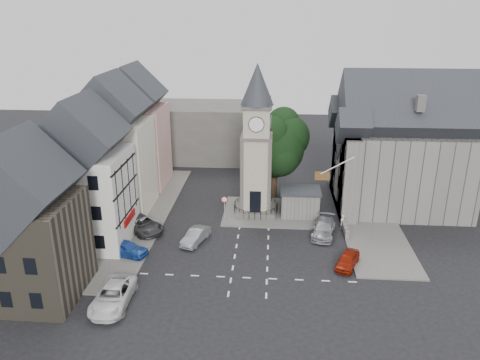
# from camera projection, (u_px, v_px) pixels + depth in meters

# --- Properties ---
(ground) EXTENTS (120.00, 120.00, 0.00)m
(ground) POSITION_uv_depth(u_px,v_px,m) (252.00, 247.00, 44.45)
(ground) COLOR black
(ground) RESTS_ON ground
(pavement_west) EXTENTS (6.00, 30.00, 0.14)m
(pavement_west) POSITION_uv_depth(u_px,v_px,m) (140.00, 216.00, 50.90)
(pavement_west) COLOR #595651
(pavement_west) RESTS_ON ground
(pavement_east) EXTENTS (6.00, 26.00, 0.14)m
(pavement_east) POSITION_uv_depth(u_px,v_px,m) (365.00, 215.00, 51.09)
(pavement_east) COLOR #595651
(pavement_east) RESTS_ON ground
(central_island) EXTENTS (10.00, 8.00, 0.16)m
(central_island) POSITION_uv_depth(u_px,v_px,m) (269.00, 212.00, 51.81)
(central_island) COLOR #595651
(central_island) RESTS_ON ground
(road_markings) EXTENTS (20.00, 8.00, 0.01)m
(road_markings) POSITION_uv_depth(u_px,v_px,m) (249.00, 278.00, 39.30)
(road_markings) COLOR silver
(road_markings) RESTS_ON ground
(clock_tower) EXTENTS (4.86, 4.86, 16.25)m
(clock_tower) POSITION_uv_depth(u_px,v_px,m) (257.00, 142.00, 49.13)
(clock_tower) COLOR #4C4944
(clock_tower) RESTS_ON ground
(stone_shelter) EXTENTS (4.30, 3.30, 3.08)m
(stone_shelter) POSITION_uv_depth(u_px,v_px,m) (300.00, 202.00, 50.61)
(stone_shelter) COLOR slate
(stone_shelter) RESTS_ON ground
(town_tree) EXTENTS (7.20, 7.20, 10.80)m
(town_tree) POSITION_uv_depth(u_px,v_px,m) (275.00, 140.00, 54.08)
(town_tree) COLOR black
(town_tree) RESTS_ON ground
(warning_sign_post) EXTENTS (0.70, 0.19, 2.85)m
(warning_sign_post) POSITION_uv_depth(u_px,v_px,m) (224.00, 204.00, 49.06)
(warning_sign_post) COLOR black
(warning_sign_post) RESTS_ON ground
(terrace_pink) EXTENTS (8.10, 7.60, 12.80)m
(terrace_pink) POSITION_uv_depth(u_px,v_px,m) (135.00, 134.00, 58.22)
(terrace_pink) COLOR #E3A69C
(terrace_pink) RESTS_ON ground
(terrace_cream) EXTENTS (8.10, 7.60, 12.80)m
(terrace_cream) POSITION_uv_depth(u_px,v_px,m) (114.00, 153.00, 50.73)
(terrace_cream) COLOR #F1E7CA
(terrace_cream) RESTS_ON ground
(terrace_tudor) EXTENTS (8.10, 7.60, 12.00)m
(terrace_tudor) POSITION_uv_depth(u_px,v_px,m) (86.00, 182.00, 43.38)
(terrace_tudor) COLOR silver
(terrace_tudor) RESTS_ON ground
(building_sw_stone) EXTENTS (8.60, 7.60, 10.40)m
(building_sw_stone) POSITION_uv_depth(u_px,v_px,m) (23.00, 233.00, 35.35)
(building_sw_stone) COLOR #474235
(building_sw_stone) RESTS_ON ground
(backdrop_west) EXTENTS (20.00, 10.00, 8.00)m
(backdrop_west) POSITION_uv_depth(u_px,v_px,m) (182.00, 131.00, 70.10)
(backdrop_west) COLOR #4C4944
(backdrop_west) RESTS_ON ground
(east_building) EXTENTS (14.40, 11.40, 12.60)m
(east_building) POSITION_uv_depth(u_px,v_px,m) (399.00, 154.00, 51.51)
(east_building) COLOR slate
(east_building) RESTS_ON ground
(east_boundary_wall) EXTENTS (0.40, 16.00, 0.90)m
(east_boundary_wall) POSITION_uv_depth(u_px,v_px,m) (337.00, 204.00, 53.02)
(east_boundary_wall) COLOR slate
(east_boundary_wall) RESTS_ON ground
(flagpole) EXTENTS (3.68, 0.10, 2.74)m
(flagpole) POSITION_uv_depth(u_px,v_px,m) (337.00, 166.00, 45.23)
(flagpole) COLOR white
(flagpole) RESTS_ON ground
(car_west_blue) EXTENTS (4.60, 2.79, 1.47)m
(car_west_blue) POSITION_uv_depth(u_px,v_px,m) (125.00, 248.00, 42.63)
(car_west_blue) COLOR #1C449B
(car_west_blue) RESTS_ON ground
(car_west_silver) EXTENTS (3.94, 2.26, 1.23)m
(car_west_silver) POSITION_uv_depth(u_px,v_px,m) (143.00, 222.00, 48.17)
(car_west_silver) COLOR #96979D
(car_west_silver) RESTS_ON ground
(car_west_grey) EXTENTS (6.02, 5.67, 1.58)m
(car_west_grey) POSITION_uv_depth(u_px,v_px,m) (140.00, 224.00, 47.33)
(car_west_grey) COLOR #323335
(car_west_grey) RESTS_ON ground
(car_island_silver) EXTENTS (2.62, 4.25, 1.32)m
(car_island_silver) POSITION_uv_depth(u_px,v_px,m) (196.00, 236.00, 45.07)
(car_island_silver) COLOR #919499
(car_island_silver) RESTS_ON ground
(car_island_east) EXTENTS (3.03, 5.31, 1.45)m
(car_island_east) POSITION_uv_depth(u_px,v_px,m) (324.00, 228.00, 46.53)
(car_island_east) COLOR #95969D
(car_island_east) RESTS_ON ground
(car_east_red) EXTENTS (2.84, 4.02, 1.27)m
(car_east_red) POSITION_uv_depth(u_px,v_px,m) (348.00, 260.00, 40.84)
(car_east_red) COLOR maroon
(car_east_red) RESTS_ON ground
(van_sw_white) EXTENTS (2.61, 5.58, 1.54)m
(van_sw_white) POSITION_uv_depth(u_px,v_px,m) (113.00, 296.00, 35.52)
(van_sw_white) COLOR silver
(van_sw_white) RESTS_ON ground
(pedestrian) EXTENTS (0.66, 0.65, 1.54)m
(pedestrian) POSITION_uv_depth(u_px,v_px,m) (342.00, 222.00, 47.81)
(pedestrian) COLOR beige
(pedestrian) RESTS_ON ground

